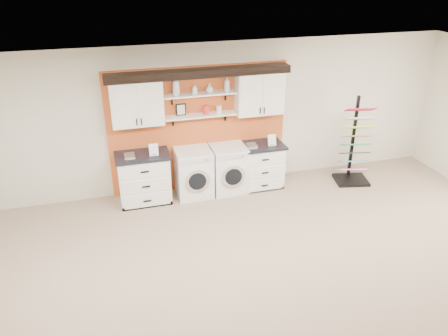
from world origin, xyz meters
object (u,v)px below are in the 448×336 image
object	(u,v)px
base_cabinet_left	(144,178)
base_cabinet_right	(260,165)
sample_rack	(354,156)
washer	(193,173)
dryer	(228,168)

from	to	relation	value
base_cabinet_left	base_cabinet_right	size ratio (longest dim) A/B	1.07
base_cabinet_right	sample_rack	distance (m)	1.91
base_cabinet_right	washer	bearing A→B (deg)	-179.85
base_cabinet_right	sample_rack	world-z (taller)	sample_rack
base_cabinet_left	dryer	world-z (taller)	base_cabinet_left
washer	sample_rack	bearing A→B (deg)	-5.90
base_cabinet_left	sample_rack	world-z (taller)	sample_rack
base_cabinet_left	base_cabinet_right	world-z (taller)	base_cabinet_left
base_cabinet_left	sample_rack	xyz separation A→B (m)	(4.13, -0.33, 0.07)
dryer	base_cabinet_left	bearing A→B (deg)	179.88
sample_rack	base_cabinet_left	bearing A→B (deg)	-172.42
base_cabinet_left	dryer	distance (m)	1.62
base_cabinet_right	dryer	distance (m)	0.64
washer	dryer	size ratio (longest dim) A/B	1.01
base_cabinet_left	dryer	xyz separation A→B (m)	(1.62, -0.00, -0.02)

